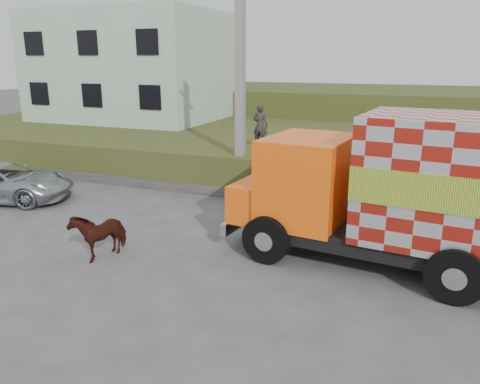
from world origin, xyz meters
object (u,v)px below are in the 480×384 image
at_px(cargo_truck, 424,194).
at_px(suv, 4,182).
at_px(pedestrian, 260,126).
at_px(utility_pole, 240,84).
at_px(cow, 99,233).

xyz_separation_m(cargo_truck, suv, (-13.97, 0.69, -1.26)).
bearing_deg(pedestrian, utility_pole, 88.63).
relative_size(cow, suv, 0.30).
height_order(utility_pole, suv, utility_pole).
height_order(utility_pole, cargo_truck, utility_pole).
height_order(utility_pole, cow, utility_pole).
relative_size(cargo_truck, cow, 5.93).
relative_size(utility_pole, suv, 1.66).
bearing_deg(cow, pedestrian, 94.57).
distance_m(utility_pole, pedestrian, 2.58).
distance_m(suv, pedestrian, 9.75).
height_order(cargo_truck, suv, cargo_truck).
bearing_deg(cargo_truck, pedestrian, 140.76).
distance_m(cow, suv, 6.90).
bearing_deg(suv, cow, -129.55).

